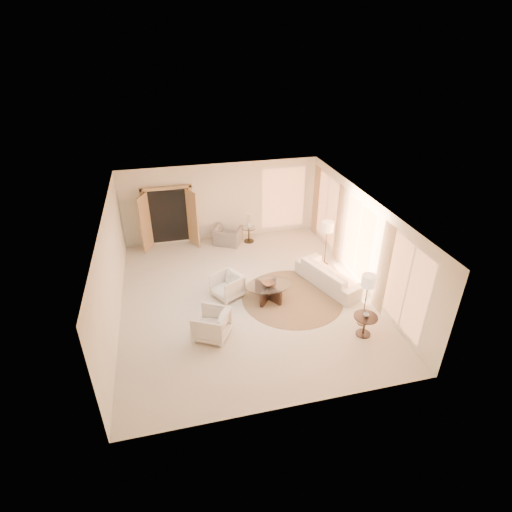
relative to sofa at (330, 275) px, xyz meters
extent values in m
cube|color=beige|center=(-2.62, -0.04, -0.34)|extent=(7.00, 8.00, 0.02)
cube|color=white|center=(-2.62, -0.04, 2.47)|extent=(7.00, 8.00, 0.02)
cube|color=#EEE5CB|center=(-2.62, 3.96, 1.07)|extent=(7.00, 0.04, 2.80)
cube|color=#EEE5CB|center=(-2.62, -4.04, 1.07)|extent=(7.00, 0.04, 2.80)
cube|color=#EEE5CB|center=(-6.12, -0.04, 1.07)|extent=(0.04, 8.00, 2.80)
cube|color=#EEE5CB|center=(0.88, -0.04, 1.07)|extent=(0.04, 8.00, 2.80)
cube|color=tan|center=(-4.52, 3.85, 0.75)|extent=(1.80, 0.12, 2.16)
cube|color=tan|center=(-5.32, 3.58, 0.70)|extent=(0.35, 0.66, 2.00)
cube|color=tan|center=(-3.72, 3.58, 0.70)|extent=(0.35, 0.66, 2.00)
cylinder|color=#483522|center=(-1.31, -0.38, -0.33)|extent=(3.59, 3.59, 0.01)
imported|color=white|center=(0.00, 0.00, 0.00)|extent=(1.63, 2.46, 0.67)
imported|color=white|center=(-3.12, 0.14, 0.06)|extent=(0.99, 1.01, 0.78)
imported|color=white|center=(-3.81, -1.50, 0.08)|extent=(1.05, 1.07, 0.83)
imported|color=gray|center=(-2.55, 3.36, 0.09)|extent=(1.14, 1.01, 0.84)
cube|color=black|center=(-2.01, -0.27, -0.12)|extent=(0.59, 0.88, 0.44)
cube|color=black|center=(-2.01, -0.27, -0.12)|extent=(0.68, 0.82, 0.44)
cylinder|color=white|center=(-2.01, -0.27, 0.13)|extent=(1.39, 1.39, 0.02)
cylinder|color=black|center=(-0.06, -2.32, -0.32)|extent=(0.37, 0.37, 0.03)
cylinder|color=black|center=(-0.06, -2.32, -0.06)|extent=(0.06, 0.06, 0.53)
cylinder|color=black|center=(-0.06, -2.32, 0.22)|extent=(0.60, 0.60, 0.03)
cylinder|color=black|center=(-1.76, 3.36, -0.32)|extent=(0.37, 0.37, 0.03)
cylinder|color=black|center=(-1.76, 3.36, -0.06)|extent=(0.06, 0.06, 0.53)
cylinder|color=white|center=(-1.76, 3.36, 0.21)|extent=(0.48, 0.48, 0.03)
cylinder|color=black|center=(0.28, 1.13, -0.32)|extent=(0.26, 0.26, 0.03)
cylinder|color=black|center=(0.28, 1.13, 0.33)|extent=(0.03, 0.03, 1.32)
cylinder|color=beige|center=(0.28, 1.13, 1.07)|extent=(0.38, 0.38, 0.32)
cylinder|color=black|center=(0.11, -1.92, -0.32)|extent=(0.25, 0.25, 0.03)
cylinder|color=black|center=(0.11, -1.92, 0.30)|extent=(0.03, 0.03, 1.26)
cylinder|color=beige|center=(0.11, -1.92, 1.00)|extent=(0.36, 0.36, 0.31)
imported|color=brown|center=(-2.01, -0.27, 0.18)|extent=(0.42, 0.42, 0.08)
imported|color=silver|center=(-0.06, -2.32, 0.30)|extent=(0.19, 0.19, 0.15)
imported|color=silver|center=(-1.76, 3.36, 0.35)|extent=(0.28, 0.28, 0.25)
camera|label=1|loc=(-4.55, -9.33, 6.43)|focal=28.00mm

